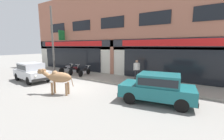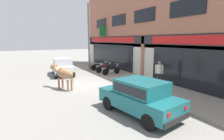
{
  "view_description": "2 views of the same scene",
  "coord_description": "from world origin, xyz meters",
  "px_view_note": "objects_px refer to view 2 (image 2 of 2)",
  "views": [
    {
      "loc": [
        7.76,
        -6.85,
        2.8
      ],
      "look_at": [
        2.64,
        1.0,
        1.29
      ],
      "focal_mm": 24.0,
      "sensor_mm": 36.0,
      "label": 1
    },
    {
      "loc": [
        11.19,
        -3.92,
        3.06
      ],
      "look_at": [
        2.2,
        1.0,
        1.28
      ],
      "focal_mm": 28.0,
      "sensor_mm": 36.0,
      "label": 2
    }
  ],
  "objects_px": {
    "motorcycle_2": "(111,70)",
    "motorcycle_1": "(104,68)",
    "car_1": "(63,66)",
    "car_0": "(140,95)",
    "pedestrian": "(159,71)",
    "cow": "(64,74)",
    "motorcycle_0": "(100,66)",
    "utility_pole": "(89,37)"
  },
  "relations": [
    {
      "from": "motorcycle_2",
      "to": "motorcycle_1",
      "type": "bearing_deg",
      "value": -176.75
    },
    {
      "from": "car_1",
      "to": "motorcycle_1",
      "type": "bearing_deg",
      "value": 71.15
    },
    {
      "from": "car_0",
      "to": "pedestrian",
      "type": "distance_m",
      "value": 4.53
    },
    {
      "from": "car_1",
      "to": "cow",
      "type": "bearing_deg",
      "value": -12.31
    },
    {
      "from": "motorcycle_0",
      "to": "car_1",
      "type": "bearing_deg",
      "value": -89.7
    },
    {
      "from": "motorcycle_0",
      "to": "utility_pole",
      "type": "height_order",
      "value": "utility_pole"
    },
    {
      "from": "car_0",
      "to": "utility_pole",
      "type": "bearing_deg",
      "value": 169.09
    },
    {
      "from": "cow",
      "to": "motorcycle_0",
      "type": "bearing_deg",
      "value": 135.82
    },
    {
      "from": "motorcycle_2",
      "to": "motorcycle_0",
      "type": "bearing_deg",
      "value": 179.51
    },
    {
      "from": "car_0",
      "to": "motorcycle_0",
      "type": "xyz_separation_m",
      "value": [
        -9.91,
        2.74,
        -0.3
      ]
    },
    {
      "from": "pedestrian",
      "to": "utility_pole",
      "type": "xyz_separation_m",
      "value": [
        -8.35,
        -1.49,
        2.24
      ]
    },
    {
      "from": "car_0",
      "to": "utility_pole",
      "type": "relative_size",
      "value": 0.59
    },
    {
      "from": "pedestrian",
      "to": "utility_pole",
      "type": "relative_size",
      "value": 0.25
    },
    {
      "from": "car_0",
      "to": "car_1",
      "type": "distance_m",
      "value": 9.92
    },
    {
      "from": "motorcycle_1",
      "to": "cow",
      "type": "bearing_deg",
      "value": -51.97
    },
    {
      "from": "utility_pole",
      "to": "cow",
      "type": "bearing_deg",
      "value": -34.11
    },
    {
      "from": "car_0",
      "to": "motorcycle_1",
      "type": "height_order",
      "value": "car_0"
    },
    {
      "from": "car_1",
      "to": "car_0",
      "type": "bearing_deg",
      "value": 4.77
    },
    {
      "from": "motorcycle_2",
      "to": "pedestrian",
      "type": "height_order",
      "value": "pedestrian"
    },
    {
      "from": "utility_pole",
      "to": "pedestrian",
      "type": "bearing_deg",
      "value": 10.09
    },
    {
      "from": "cow",
      "to": "motorcycle_1",
      "type": "distance_m",
      "value": 5.74
    },
    {
      "from": "car_1",
      "to": "motorcycle_0",
      "type": "xyz_separation_m",
      "value": [
        -0.02,
        3.57,
        -0.3
      ]
    },
    {
      "from": "cow",
      "to": "car_1",
      "type": "bearing_deg",
      "value": 167.69
    },
    {
      "from": "motorcycle_1",
      "to": "motorcycle_2",
      "type": "relative_size",
      "value": 0.99
    },
    {
      "from": "utility_pole",
      "to": "motorcycle_1",
      "type": "bearing_deg",
      "value": 12.43
    },
    {
      "from": "motorcycle_1",
      "to": "motorcycle_0",
      "type": "bearing_deg",
      "value": 175.67
    },
    {
      "from": "motorcycle_1",
      "to": "utility_pole",
      "type": "distance_m",
      "value": 3.73
    },
    {
      "from": "motorcycle_2",
      "to": "pedestrian",
      "type": "relative_size",
      "value": 1.13
    },
    {
      "from": "cow",
      "to": "pedestrian",
      "type": "relative_size",
      "value": 1.25
    },
    {
      "from": "car_1",
      "to": "pedestrian",
      "type": "height_order",
      "value": "pedestrian"
    },
    {
      "from": "motorcycle_1",
      "to": "pedestrian",
      "type": "bearing_deg",
      "value": 9.16
    },
    {
      "from": "motorcycle_0",
      "to": "motorcycle_2",
      "type": "distance_m",
      "value": 2.45
    },
    {
      "from": "car_0",
      "to": "motorcycle_0",
      "type": "bearing_deg",
      "value": 164.52
    },
    {
      "from": "cow",
      "to": "car_0",
      "type": "xyz_separation_m",
      "value": [
        5.18,
        1.85,
        -0.19
      ]
    },
    {
      "from": "cow",
      "to": "utility_pole",
      "type": "relative_size",
      "value": 0.31
    },
    {
      "from": "motorcycle_2",
      "to": "pedestrian",
      "type": "xyz_separation_m",
      "value": [
        4.75,
        0.9,
        0.6
      ]
    },
    {
      "from": "pedestrian",
      "to": "motorcycle_2",
      "type": "bearing_deg",
      "value": -169.33
    },
    {
      "from": "cow",
      "to": "motorcycle_2",
      "type": "bearing_deg",
      "value": 116.52
    },
    {
      "from": "cow",
      "to": "motorcycle_1",
      "type": "height_order",
      "value": "cow"
    },
    {
      "from": "motorcycle_0",
      "to": "utility_pole",
      "type": "xyz_separation_m",
      "value": [
        -1.15,
        -0.61,
        2.84
      ]
    },
    {
      "from": "motorcycle_1",
      "to": "utility_pole",
      "type": "xyz_separation_m",
      "value": [
        -2.36,
        -0.52,
        2.84
      ]
    },
    {
      "from": "car_1",
      "to": "pedestrian",
      "type": "relative_size",
      "value": 2.34
    }
  ]
}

